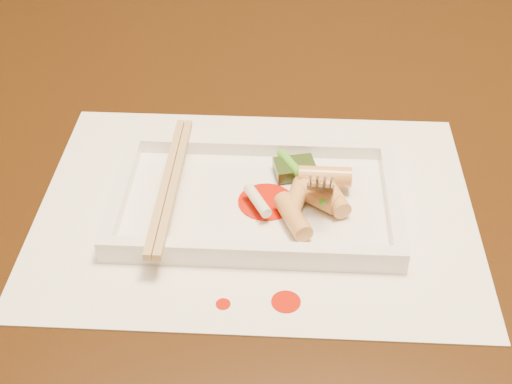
{
  "coord_description": "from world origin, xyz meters",
  "views": [
    {
      "loc": [
        -0.03,
        -0.6,
        1.18
      ],
      "look_at": [
        -0.05,
        -0.1,
        0.77
      ],
      "focal_mm": 50.0,
      "sensor_mm": 36.0,
      "label": 1
    }
  ],
  "objects_px": {
    "placemat": "(256,208)",
    "chopstick_a": "(166,183)",
    "table": "(307,218)",
    "fork": "(338,125)",
    "plate_base": "(256,204)"
  },
  "relations": [
    {
      "from": "table",
      "to": "plate_base",
      "type": "bearing_deg",
      "value": -116.86
    },
    {
      "from": "placemat",
      "to": "plate_base",
      "type": "relative_size",
      "value": 1.54
    },
    {
      "from": "plate_base",
      "to": "fork",
      "type": "distance_m",
      "value": 0.11
    },
    {
      "from": "placemat",
      "to": "fork",
      "type": "distance_m",
      "value": 0.11
    },
    {
      "from": "table",
      "to": "fork",
      "type": "distance_m",
      "value": 0.2
    },
    {
      "from": "placemat",
      "to": "plate_base",
      "type": "bearing_deg",
      "value": -45.0
    },
    {
      "from": "table",
      "to": "fork",
      "type": "relative_size",
      "value": 10.0
    },
    {
      "from": "table",
      "to": "placemat",
      "type": "distance_m",
      "value": 0.15
    },
    {
      "from": "table",
      "to": "placemat",
      "type": "xyz_separation_m",
      "value": [
        -0.05,
        -0.1,
        0.1
      ]
    },
    {
      "from": "table",
      "to": "chopstick_a",
      "type": "bearing_deg",
      "value": -142.59
    },
    {
      "from": "plate_base",
      "to": "chopstick_a",
      "type": "xyz_separation_m",
      "value": [
        -0.08,
        0.0,
        0.02
      ]
    },
    {
      "from": "placemat",
      "to": "chopstick_a",
      "type": "distance_m",
      "value": 0.09
    },
    {
      "from": "fork",
      "to": "table",
      "type": "bearing_deg",
      "value": 102.15
    },
    {
      "from": "plate_base",
      "to": "chopstick_a",
      "type": "bearing_deg",
      "value": 180.0
    },
    {
      "from": "chopstick_a",
      "to": "placemat",
      "type": "bearing_deg",
      "value": 0.0
    }
  ]
}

